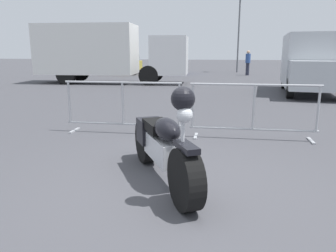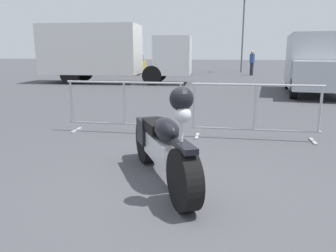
# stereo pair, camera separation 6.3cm
# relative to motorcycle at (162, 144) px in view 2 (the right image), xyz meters

# --- Properties ---
(ground_plane) EXTENTS (120.00, 120.00, 0.00)m
(ground_plane) POSITION_rel_motorcycle_xyz_m (0.17, -0.33, -0.50)
(ground_plane) COLOR #424247
(motorcycle) EXTENTS (1.29, 2.12, 1.31)m
(motorcycle) POSITION_rel_motorcycle_xyz_m (0.00, 0.00, 0.00)
(motorcycle) COLOR black
(motorcycle) RESTS_ON ground
(crowd_barrier_near) EXTENTS (2.41, 0.49, 1.07)m
(crowd_barrier_near) POSITION_rel_motorcycle_xyz_m (-1.29, 2.35, 0.06)
(crowd_barrier_near) COLOR #9EA0A5
(crowd_barrier_near) RESTS_ON ground
(crowd_barrier_far) EXTENTS (2.41, 0.49, 1.07)m
(crowd_barrier_far) POSITION_rel_motorcycle_xyz_m (1.29, 2.35, 0.06)
(crowd_barrier_far) COLOR #9EA0A5
(crowd_barrier_far) RESTS_ON ground
(box_truck) EXTENTS (7.84, 2.80, 2.98)m
(box_truck) POSITION_rel_motorcycle_xyz_m (-5.59, 12.58, 1.13)
(box_truck) COLOR silver
(box_truck) RESTS_ON ground
(delivery_van) EXTENTS (2.42, 5.16, 2.31)m
(delivery_van) POSITION_rel_motorcycle_xyz_m (4.00, 10.05, 0.74)
(delivery_van) COLOR #B2B7BC
(delivery_van) RESTS_ON ground
(parked_car_black) EXTENTS (2.21, 4.37, 1.42)m
(parked_car_black) POSITION_rel_motorcycle_xyz_m (-9.72, 20.16, 0.22)
(parked_car_black) COLOR black
(parked_car_black) RESTS_ON ground
(parked_car_yellow) EXTENTS (2.13, 4.20, 1.37)m
(parked_car_yellow) POSITION_rel_motorcycle_xyz_m (-6.60, 19.80, 0.19)
(parked_car_yellow) COLOR yellow
(parked_car_yellow) RESTS_ON ground
(parked_car_blue) EXTENTS (2.23, 4.40, 1.43)m
(parked_car_blue) POSITION_rel_motorcycle_xyz_m (-3.49, 20.40, 0.22)
(parked_car_blue) COLOR #284799
(parked_car_blue) RESTS_ON ground
(pedestrian) EXTENTS (0.47, 0.47, 1.69)m
(pedestrian) POSITION_rel_motorcycle_xyz_m (2.08, 19.67, 0.42)
(pedestrian) COLOR #262838
(pedestrian) RESTS_ON ground
(street_lamp) EXTENTS (0.36, 0.70, 5.68)m
(street_lamp) POSITION_rel_motorcycle_xyz_m (1.44, 22.78, 3.21)
(street_lamp) COLOR #595B60
(street_lamp) RESTS_ON ground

